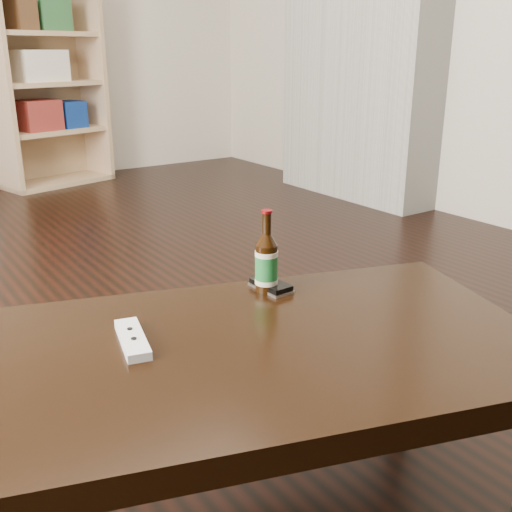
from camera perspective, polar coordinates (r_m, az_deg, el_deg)
floor at (r=2.09m, az=-16.23°, el=-9.28°), size 5.00×6.00×0.01m
bookshelf at (r=4.74m, az=-19.57°, el=15.59°), size 0.85×0.54×1.46m
coffee_table at (r=1.22m, az=0.77°, el=-10.36°), size 1.25×0.96×0.42m
beer_bottle at (r=1.41m, az=1.00°, el=-0.69°), size 0.06×0.06×0.20m
phone at (r=1.44m, az=1.44°, el=-2.86°), size 0.06×0.11×0.02m
remote at (r=1.21m, az=-11.68°, el=-7.77°), size 0.08×0.17×0.02m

